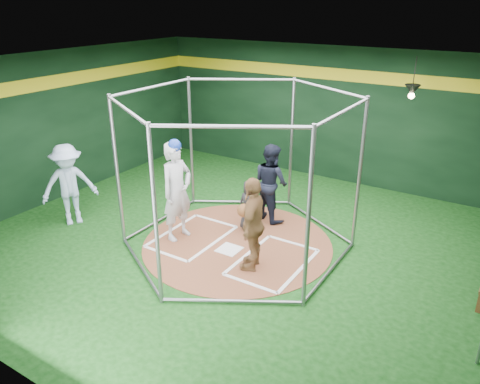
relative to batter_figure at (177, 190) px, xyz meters
The scene contains 12 objects.
room_shell 1.43m from the batter_figure, 18.58° to the left, with size 10.10×9.10×3.53m.
clay_disc 1.62m from the batter_figure, 18.23° to the left, with size 3.80×3.80×0.01m, color brown.
home_plate 1.57m from the batter_figure, ahead, with size 0.43×0.43×0.01m, color white.
batter_box_left 1.06m from the batter_figure, 31.18° to the left, with size 1.17×1.77×0.01m.
batter_box_right 2.37m from the batter_figure, ahead, with size 1.17×1.77×0.01m.
batting_cage 1.32m from the batter_figure, 18.23° to the left, with size 4.05×4.67×3.00m.
pendant_lamp_near 5.50m from the batter_figure, 49.73° to the left, with size 0.34×0.34×0.90m.
batter_figure is the anchor object (origin of this frame).
visitor_leopard 1.90m from the batter_figure, ahead, with size 1.02×0.43×1.75m, color #AC7C49.
catcher_figure 1.56m from the batter_figure, 44.26° to the left, with size 0.55×0.57×1.12m.
umpire 2.13m from the batter_figure, 56.55° to the left, with size 0.84×0.65×1.73m, color black.
bystander_blue 2.50m from the batter_figure, 163.57° to the right, with size 1.16×0.66×1.79m, color #B0C7E9.
Camera 1 is at (4.46, -6.99, 4.60)m, focal length 35.00 mm.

